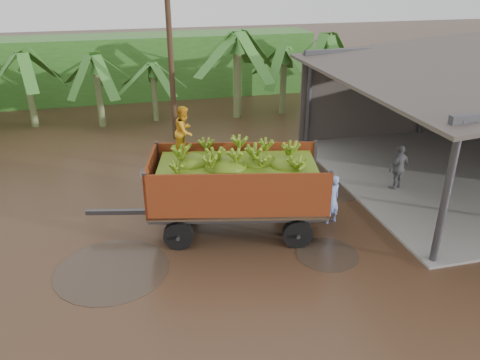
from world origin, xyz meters
name	(u,v)px	position (x,y,z in m)	size (l,w,h in m)	color
ground	(214,219)	(0.00, 0.00, 0.00)	(100.00, 100.00, 0.00)	black
hedge_north	(129,67)	(-2.00, 16.00, 1.80)	(22.00, 3.00, 3.60)	#2D661E
banana_trailer	(237,183)	(0.58, -0.70, 1.51)	(7.12, 3.46, 3.78)	#9D3916
man_blue	(332,199)	(3.49, -1.03, 0.79)	(0.58, 0.38, 1.59)	#7D98E5
man_grey	(399,168)	(6.70, 0.55, 0.85)	(1.00, 0.42, 1.71)	slate
utility_pole	(170,51)	(-0.27, 7.88, 3.95)	(1.20, 0.24, 7.80)	#47301E
banana_plants	(85,105)	(-4.05, 7.78, 1.87)	(24.15, 20.89, 4.47)	#2D661E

